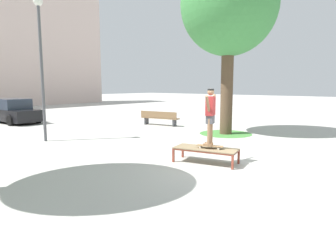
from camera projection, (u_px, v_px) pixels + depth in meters
name	position (u px, v px, depth m)	size (l,w,h in m)	color
ground_plane	(225.00, 169.00, 8.40)	(120.00, 120.00, 0.00)	#B7B5AD
skate_box	(206.00, 150.00, 9.06)	(1.18, 2.02, 0.46)	brown
skateboard	(210.00, 146.00, 8.99)	(0.44, 0.82, 0.09)	#9E754C
skater	(210.00, 113.00, 8.85)	(0.97, 0.40, 1.69)	#8E6647
tree_near_right	(229.00, 5.00, 13.77)	(4.48, 4.48, 8.39)	brown
grass_patch_near_right	(226.00, 134.00, 14.58)	(2.52, 2.52, 0.01)	#47893D
car_black	(13.00, 112.00, 18.82)	(2.10, 4.29, 1.50)	black
park_bench	(160.00, 118.00, 17.54)	(0.88, 2.44, 0.83)	brown
light_post	(41.00, 48.00, 12.15)	(0.36, 0.36, 5.83)	#4C4C51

